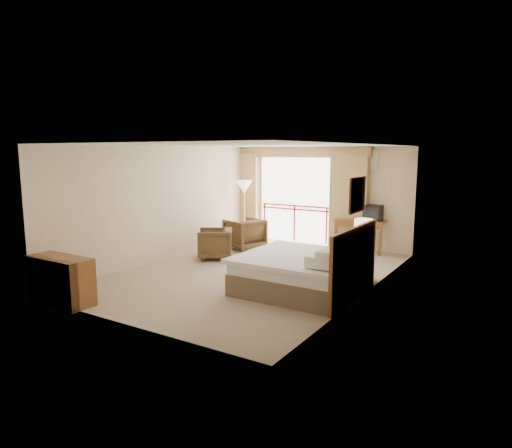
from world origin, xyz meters
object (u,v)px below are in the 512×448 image
Objects in this scene: nightstand at (361,267)px; table_lamp at (364,227)px; tv at (373,213)px; wastebasket at (337,249)px; side_table at (223,236)px; armchair_near at (215,258)px; desk at (362,226)px; dresser at (61,280)px; armchair_far at (245,249)px; bed at (304,272)px; floor_lamp at (244,189)px.

nightstand is 0.88× the size of table_lamp.
tv is (-0.64, 2.65, 0.75)m from nightstand.
wastebasket is 0.53× the size of side_table.
armchair_near is 1.06m from side_table.
desk is 4.50× the size of wastebasket.
desk is 1.05× the size of dresser.
armchair_far is 0.69m from side_table.
nightstand is 0.45× the size of desk.
bed is 3.26m from wastebasket.
armchair_far is at bearing 161.25° from table_lamp.
armchair_near is at bearing 175.89° from nightstand.
dresser is at bearing -109.60° from desk.
floor_lamp reaches higher than desk.
bed reaches higher than desk.
bed is 3.99× the size of side_table.
armchair_near reaches higher than wastebasket.
armchair_far is 1.32m from armchair_near.
bed is 7.47× the size of wastebasket.
desk reaches higher than dresser.
table_lamp is at bearing -57.81° from tv.
floor_lamp reaches higher than wastebasket.
floor_lamp reaches higher than armchair_far.
armchair_far is (-3.02, -1.36, -1.03)m from tv.
bed is at bearing 68.50° from armchair_far.
wastebasket is at bearing -111.17° from desk.
wastebasket is 6.54m from dresser.
dresser is (-0.23, -4.03, 0.40)m from armchair_near.
desk is 1.59× the size of armchair_near.
tv reaches higher than nightstand.
armchair_near is (-2.71, -2.74, -0.65)m from desk.
bed is at bearing 33.97° from armchair_near.
table_lamp reaches higher than armchair_near.
armchair_near is (-2.35, -1.97, -0.14)m from wastebasket.
desk is 3.14m from armchair_far.
armchair_far is 1.68× the size of side_table.
dresser reaches higher than armchair_far.
dresser is at bearing -97.44° from tv.
dresser is (-0.22, -5.35, 0.40)m from armchair_far.
wastebasket is 0.35× the size of armchair_near.
nightstand is at bearing 46.11° from dresser.
side_table is at bearing -158.97° from wastebasket.
bed is at bearing -72.06° from tv.
floor_lamp is at bearing 160.80° from armchair_near.
table_lamp reaches higher than wastebasket.
nightstand is 0.47× the size of dresser.
dresser is at bearing -113.23° from wastebasket.
dresser is at bearing -138.20° from nightstand.
floor_lamp is (-4.20, 2.08, 1.23)m from nightstand.
bed is 2.63× the size of armchair_near.
nightstand reaches higher than wastebasket.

